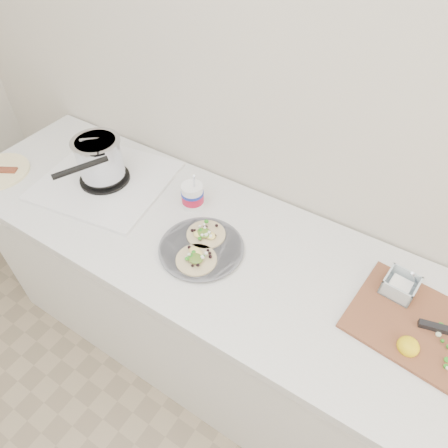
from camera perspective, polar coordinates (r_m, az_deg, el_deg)
The scene contains 5 objects.
counter at distance 1.76m, azimuth 2.06°, elevation -13.44°, with size 2.44×0.66×0.90m.
stove at distance 1.69m, azimuth -17.05°, elevation 7.84°, with size 0.57×0.54×0.24m.
taco_plate at distance 1.39m, azimuth -3.26°, elevation -3.24°, with size 0.30×0.30×0.04m.
tub at distance 1.52m, azimuth -4.48°, elevation 4.32°, with size 0.09×0.09×0.20m.
cutboard at distance 1.35m, azimuth 27.18°, elevation -12.71°, with size 0.47×0.35×0.07m.
Camera 1 is at (0.44, 0.63, 1.96)m, focal length 32.00 mm.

